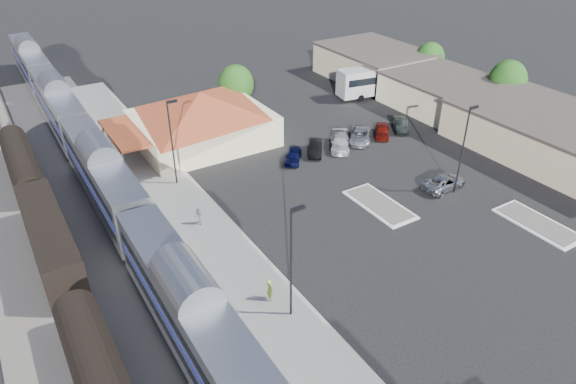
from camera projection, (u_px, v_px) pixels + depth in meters
ground at (360, 228)px, 45.76m from camera, size 280.00×280.00×0.00m
railbed at (97, 257)px, 42.10m from camera, size 16.00×100.00×0.12m
platform at (208, 235)px, 44.68m from camera, size 5.50×92.00×0.18m
passenger_train at (104, 179)px, 47.68m from camera, size 3.00×104.00×5.55m
freight_cars at (50, 241)px, 40.86m from camera, size 2.80×46.00×4.00m
station_depot at (201, 118)px, 59.66m from camera, size 18.35×12.24×6.20m
buildings_east at (460, 98)px, 67.69m from camera, size 14.40×51.40×4.80m
traffic_island_south at (380, 204)px, 48.98m from camera, size 3.30×7.50×0.21m
traffic_island_north at (538, 224)px, 46.18m from camera, size 3.30×7.50×0.21m
lamp_plat_s at (292, 255)px, 33.72m from camera, size 1.08×0.25×9.00m
lamp_plat_n at (172, 137)px, 49.81m from camera, size 1.08×0.25×9.00m
lamp_lot at (464, 143)px, 48.50m from camera, size 1.08×0.25×9.00m
tree_east_b at (507, 81)px, 67.74m from camera, size 4.94×4.94×6.96m
tree_east_c at (430, 58)px, 78.21m from camera, size 4.41×4.41×6.21m
tree_depot at (236, 84)px, 67.00m from camera, size 4.71×4.71×6.63m
suv at (444, 182)px, 51.50m from camera, size 5.23×2.70×1.41m
coach_bus at (381, 79)px, 73.98m from camera, size 13.46×4.89×4.23m
person_a at (270, 289)px, 37.14m from camera, size 0.45×0.68×1.85m
person_b at (199, 216)px, 45.52m from camera, size 0.73×0.90×1.75m
parked_car_a at (293, 156)px, 56.56m from camera, size 3.80×4.11×1.36m
parked_car_b at (316, 148)px, 58.22m from camera, size 3.63×4.23×1.37m
parked_car_c at (340, 142)px, 59.41m from camera, size 4.71×5.44×1.50m
parked_car_d at (360, 136)px, 61.10m from camera, size 5.09×5.40×1.41m
parked_car_e at (382, 131)px, 62.33m from camera, size 3.92×4.19×1.40m
parked_car_f at (400, 124)px, 63.98m from camera, size 3.77×4.53×1.46m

